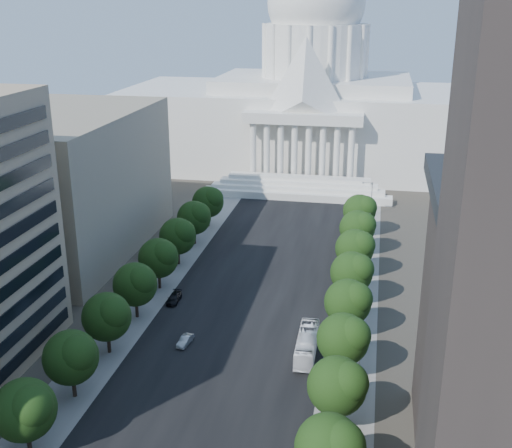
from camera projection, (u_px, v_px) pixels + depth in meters
The scene contains 28 objects.
road_asphalt at pixel (258, 283), 124.73m from camera, with size 30.00×260.00×0.01m, color black.
sidewalk_left at pixel (165, 275), 128.12m from camera, with size 8.00×260.00×0.02m, color gray.
sidewalk_right at pixel (357, 290), 121.34m from camera, with size 8.00×260.00×0.02m, color gray.
capitol at pixel (313, 105), 206.02m from camera, with size 120.00×56.00×73.00m.
office_block_left_far at pixel (48, 182), 137.59m from camera, with size 38.00×52.00×30.00m, color gray.
tree_l_c at pixel (26, 409), 75.53m from camera, with size 7.79×7.60×9.97m.
tree_l_d at pixel (72, 356), 86.65m from camera, with size 7.79×7.60×9.97m.
tree_l_e at pixel (108, 316), 97.77m from camera, with size 7.79×7.60×9.97m.
tree_l_f at pixel (136, 284), 108.89m from camera, with size 7.79×7.60×9.97m.
tree_l_g at pixel (160, 257), 120.00m from camera, with size 7.79×7.60×9.97m.
tree_l_h at pixel (179, 235), 131.12m from camera, with size 7.79×7.60×9.97m.
tree_l_i at pixel (195, 217), 142.24m from camera, with size 7.79×7.60×9.97m.
tree_l_j at pixel (209, 201), 153.36m from camera, with size 7.79×7.60×9.97m.
tree_r_c at pixel (332, 447), 69.11m from camera, with size 7.79×7.60×9.97m.
tree_r_d at pixel (340, 385), 80.23m from camera, with size 7.79×7.60×9.97m.
tree_r_e at pixel (345, 338), 91.35m from camera, with size 7.79×7.60×9.97m.
tree_r_f at pixel (350, 301), 102.46m from camera, with size 7.79×7.60×9.97m.
tree_r_g at pixel (353, 272), 113.58m from camera, with size 7.79×7.60×9.97m.
tree_r_h at pixel (356, 247), 124.70m from camera, with size 7.79×7.60×9.97m.
tree_r_i at pixel (359, 227), 135.82m from camera, with size 7.79×7.60×9.97m.
tree_r_j at pixel (361, 210), 146.94m from camera, with size 7.79×7.60×9.97m.
streetlight_c at pixel (356, 342), 91.46m from camera, with size 2.61×0.44×9.00m.
streetlight_d at pixel (362, 273), 114.62m from camera, with size 2.61×0.44×9.00m.
streetlight_e at pixel (366, 227), 137.78m from camera, with size 2.61×0.44×9.00m.
streetlight_f at pixel (369, 194), 160.94m from camera, with size 2.61×0.44×9.00m.
car_silver at pixel (185, 341), 102.14m from camera, with size 1.43×4.10×1.35m, color #A2A6A9.
car_dark_b at pixel (174, 298), 116.52m from camera, with size 2.00×4.93×1.43m, color black.
city_bus at pixel (307, 344), 99.10m from camera, with size 2.88×12.30×3.43m, color white.
Camera 1 is at (21.10, -21.94, 52.09)m, focal length 45.00 mm.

